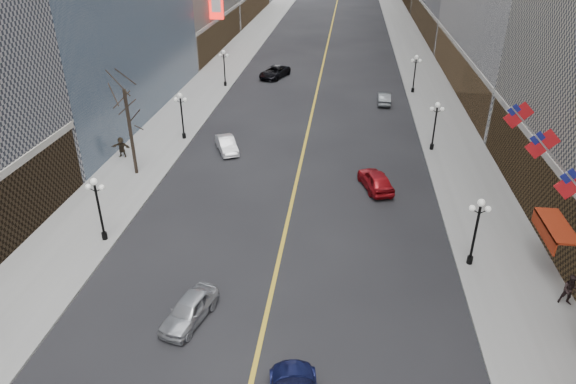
% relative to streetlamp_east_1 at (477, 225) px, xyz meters
% --- Properties ---
extents(sidewalk_east, '(6.00, 230.00, 0.15)m').
position_rel_streetlamp_east_1_xyz_m(sidewalk_east, '(2.20, 40.00, -2.83)').
color(sidewalk_east, gray).
rests_on(sidewalk_east, ground).
extents(sidewalk_west, '(6.00, 230.00, 0.15)m').
position_rel_streetlamp_east_1_xyz_m(sidewalk_west, '(-25.80, 40.00, -2.83)').
color(sidewalk_west, gray).
rests_on(sidewalk_west, ground).
extents(lane_line, '(0.25, 200.00, 0.02)m').
position_rel_streetlamp_east_1_xyz_m(lane_line, '(-11.80, 50.00, -2.89)').
color(lane_line, gold).
rests_on(lane_line, ground).
extents(streetlamp_east_1, '(1.26, 0.44, 4.52)m').
position_rel_streetlamp_east_1_xyz_m(streetlamp_east_1, '(0.00, 0.00, 0.00)').
color(streetlamp_east_1, black).
rests_on(streetlamp_east_1, sidewalk_east).
extents(streetlamp_east_2, '(1.26, 0.44, 4.52)m').
position_rel_streetlamp_east_1_xyz_m(streetlamp_east_2, '(0.00, 18.00, 0.00)').
color(streetlamp_east_2, black).
rests_on(streetlamp_east_2, sidewalk_east).
extents(streetlamp_east_3, '(1.26, 0.44, 4.52)m').
position_rel_streetlamp_east_1_xyz_m(streetlamp_east_3, '(0.00, 36.00, 0.00)').
color(streetlamp_east_3, black).
rests_on(streetlamp_east_3, sidewalk_east).
extents(streetlamp_west_1, '(1.26, 0.44, 4.52)m').
position_rel_streetlamp_east_1_xyz_m(streetlamp_west_1, '(-23.60, 0.00, 0.00)').
color(streetlamp_west_1, black).
rests_on(streetlamp_west_1, sidewalk_west).
extents(streetlamp_west_2, '(1.26, 0.44, 4.52)m').
position_rel_streetlamp_east_1_xyz_m(streetlamp_west_2, '(-23.60, 18.00, 0.00)').
color(streetlamp_west_2, black).
rests_on(streetlamp_west_2, sidewalk_west).
extents(streetlamp_west_3, '(1.26, 0.44, 4.52)m').
position_rel_streetlamp_east_1_xyz_m(streetlamp_west_3, '(-23.60, 36.00, 0.00)').
color(streetlamp_west_3, black).
rests_on(streetlamp_west_3, sidewalk_west).
extents(flag_4, '(2.87, 0.12, 2.87)m').
position_rel_streetlamp_east_1_xyz_m(flag_4, '(3.51, 2.00, 4.39)').
color(flag_4, '#B2B2B7').
rests_on(flag_4, ground).
extents(flag_5, '(2.87, 0.12, 2.87)m').
position_rel_streetlamp_east_1_xyz_m(flag_5, '(3.51, 7.00, 4.39)').
color(flag_5, '#B2B2B7').
rests_on(flag_5, ground).
extents(awning_c, '(1.40, 4.00, 0.93)m').
position_rel_streetlamp_east_1_xyz_m(awning_c, '(4.30, -0.00, 0.18)').
color(awning_c, maroon).
rests_on(awning_c, ground).
extents(tree_west_far, '(3.60, 3.60, 7.92)m').
position_rel_streetlamp_east_1_xyz_m(tree_west_far, '(-25.30, 10.00, 3.34)').
color(tree_west_far, '#2D231C').
rests_on(tree_west_far, sidewalk_west).
extents(car_nb_near, '(2.72, 4.45, 1.41)m').
position_rel_streetlamp_east_1_xyz_m(car_nb_near, '(-15.80, -6.81, -2.19)').
color(car_nb_near, '#B2B5BB').
rests_on(car_nb_near, ground).
extents(car_nb_mid, '(3.02, 4.33, 1.35)m').
position_rel_streetlamp_east_1_xyz_m(car_nb_mid, '(-18.82, 15.64, -2.22)').
color(car_nb_mid, white).
rests_on(car_nb_mid, ground).
extents(car_nb_far, '(4.25, 6.03, 1.53)m').
position_rel_streetlamp_east_1_xyz_m(car_nb_far, '(-17.92, 41.04, -2.14)').
color(car_nb_far, black).
rests_on(car_nb_far, ground).
extents(car_sb_mid, '(3.14, 4.93, 1.56)m').
position_rel_streetlamp_east_1_xyz_m(car_sb_mid, '(-5.46, 9.68, -2.12)').
color(car_sb_mid, maroon).
rests_on(car_sb_mid, ground).
extents(car_sb_far, '(1.49, 4.07, 1.33)m').
position_rel_streetlamp_east_1_xyz_m(car_sb_far, '(-3.74, 31.40, -2.24)').
color(car_sb_far, '#4E5356').
rests_on(car_sb_far, ground).
extents(ped_east_walk, '(0.99, 0.66, 1.88)m').
position_rel_streetlamp_east_1_xyz_m(ped_east_walk, '(4.60, -3.28, -1.81)').
color(ped_east_walk, black).
rests_on(ped_east_walk, sidewalk_east).
extents(ped_west_far, '(1.74, 0.55, 1.86)m').
position_rel_streetlamp_east_1_xyz_m(ped_west_far, '(-27.78, 13.06, -1.82)').
color(ped_west_far, black).
rests_on(ped_west_far, sidewalk_west).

